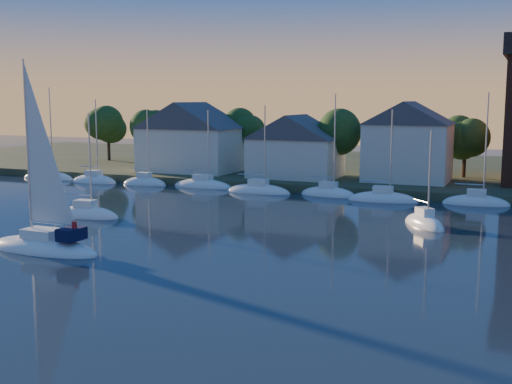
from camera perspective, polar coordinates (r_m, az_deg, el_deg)
The scene contains 10 objects.
shoreline_land at distance 99.15m, azimuth 10.35°, elevation 1.73°, with size 160.00×50.00×2.00m, color #2F3A22.
wooden_dock at distance 77.10m, azimuth 6.44°, elevation -0.04°, with size 120.00×3.00×1.00m, color brown.
clubhouse_west at distance 90.68m, azimuth -5.81°, elevation 4.98°, with size 13.65×9.45×9.64m.
clubhouse_centre at distance 83.16m, azimuth 3.55°, elevation 4.16°, with size 11.55×8.40×8.08m.
clubhouse_east at distance 81.41m, azimuth 13.38°, elevation 4.48°, with size 10.50×8.40×9.80m.
tree_line at distance 86.48m, azimuth 9.94°, elevation 5.57°, with size 93.40×5.40×8.90m.
moored_fleet at distance 74.25m, azimuth 5.77°, elevation -0.27°, with size 87.50×2.40×12.05m.
hero_sailboat at distance 49.70m, azimuth -18.32°, elevation -4.31°, with size 9.76×3.26×15.01m.
drifting_sailboat_left at distance 62.74m, azimuth -14.90°, elevation -2.09°, with size 7.09×3.06×10.88m.
drifting_sailboat_right at distance 58.30m, azimuth 14.72°, elevation -2.86°, with size 5.14×5.62×9.51m.
Camera 1 is at (22.23, -20.99, 11.09)m, focal length 45.00 mm.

